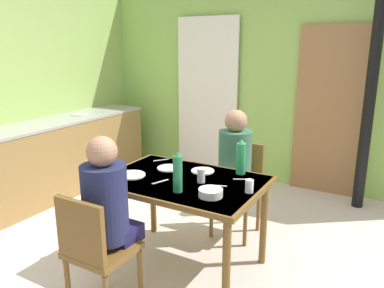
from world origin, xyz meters
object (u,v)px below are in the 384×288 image
serving_bowl_center (211,193)px  person_far_diner (234,158)px  chair_near_diner (95,249)px  kitchen_counter (60,156)px  water_bottle_green_far (241,158)px  person_near_diner (107,201)px  water_bottle_green_near (178,173)px  chair_far_diner (239,183)px  dining_table (183,189)px

serving_bowl_center → person_far_diner: bearing=102.7°
chair_near_diner → kitchen_counter: bearing=143.6°
chair_near_diner → water_bottle_green_far: size_ratio=3.00×
person_near_diner → water_bottle_green_near: 0.52m
kitchen_counter → person_near_diner: size_ratio=3.31×
person_far_diner → water_bottle_green_far: size_ratio=2.66×
water_bottle_green_far → serving_bowl_center: size_ratio=1.70×
kitchen_counter → person_far_diner: person_far_diner is taller
kitchen_counter → serving_bowl_center: (2.51, -0.86, 0.33)m
chair_far_diner → person_far_diner: person_far_diner is taller
kitchen_counter → person_near_diner: 2.40m
dining_table → water_bottle_green_near: (0.10, -0.23, 0.22)m
person_near_diner → person_far_diner: size_ratio=1.00×
chair_near_diner → water_bottle_green_far: 1.31m
kitchen_counter → chair_far_diner: bearing=2.9°
kitchen_counter → serving_bowl_center: bearing=-19.0°
kitchen_counter → chair_near_diner: size_ratio=2.93×
dining_table → water_bottle_green_near: water_bottle_green_near is taller
kitchen_counter → water_bottle_green_far: bearing=-7.3°
kitchen_counter → water_bottle_green_far: 2.57m
person_far_diner → water_bottle_green_near: person_far_diner is taller
dining_table → person_far_diner: person_far_diner is taller
chair_far_diner → water_bottle_green_near: (-0.05, -1.02, 0.40)m
chair_near_diner → water_bottle_green_near: 0.74m
dining_table → chair_far_diner: 0.82m
person_near_diner → person_far_diner: 1.35m
dining_table → person_near_diner: bearing=-106.4°
dining_table → chair_far_diner: chair_far_diner is taller
chair_far_diner → water_bottle_green_far: (0.19, -0.44, 0.40)m
chair_far_diner → water_bottle_green_near: bearing=87.1°
chair_near_diner → water_bottle_green_near: water_bottle_green_near is taller
person_near_diner → water_bottle_green_far: bearing=61.9°
dining_table → chair_far_diner: size_ratio=1.43×
dining_table → serving_bowl_center: size_ratio=7.33×
chair_far_diner → person_far_diner: bearing=90.0°
person_near_diner → person_far_diner: bearing=75.1°
dining_table → chair_near_diner: size_ratio=1.43×
chair_far_diner → person_near_diner: (-0.35, -1.44, 0.28)m
water_bottle_green_near → person_far_diner: bearing=86.6°
chair_near_diner → chair_far_diner: bearing=77.6°
dining_table → serving_bowl_center: bearing=-29.6°
dining_table → chair_near_diner: (-0.19, -0.79, -0.18)m
person_far_diner → serving_bowl_center: 0.87m
kitchen_counter → serving_bowl_center: size_ratio=14.97×
person_far_diner → person_near_diner: bearing=75.1°
kitchen_counter → chair_far_diner: kitchen_counter is taller
dining_table → water_bottle_green_far: (0.34, 0.35, 0.22)m
chair_far_diner → person_near_diner: size_ratio=1.13×
person_near_diner → serving_bowl_center: (0.54, 0.45, 0.00)m
water_bottle_green_near → water_bottle_green_far: 0.63m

